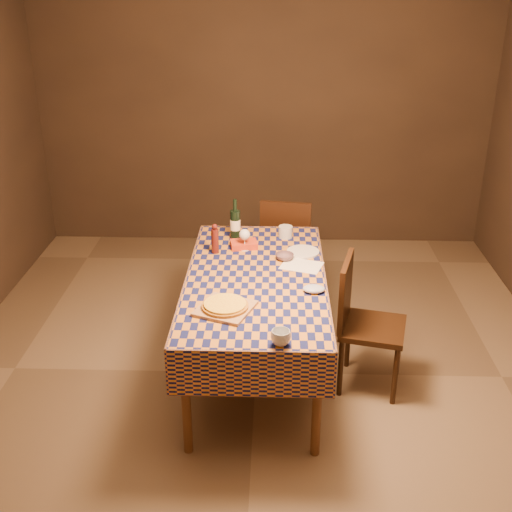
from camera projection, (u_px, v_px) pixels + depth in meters
The scene contains 16 objects.
room at pixel (256, 195), 4.07m from camera, with size 5.00×5.10×2.70m.
dining_table at pixel (256, 287), 4.34m from camera, with size 0.94×1.84×0.77m.
cutting_board at pixel (225, 308), 3.88m from camera, with size 0.31×0.31×0.02m, color #A4784D.
pizza at pixel (225, 305), 3.87m from camera, with size 0.35×0.35×0.03m.
pepper_mill at pixel (215, 239), 4.63m from camera, with size 0.06×0.06×0.22m.
bowl at pixel (285, 257), 4.55m from camera, with size 0.13×0.13×0.04m, color #5D454E.
wine_glass at pixel (245, 235), 4.67m from camera, with size 0.08×0.08×0.16m.
wine_bottle at pixel (235, 224), 4.87m from camera, with size 0.09×0.09×0.31m.
deli_tub at pixel (285, 232), 4.92m from camera, with size 0.11×0.11×0.09m, color silver.
takeout_container at pixel (244, 244), 4.75m from camera, with size 0.19×0.13×0.05m, color red.
white_plate at pixel (303, 252), 4.67m from camera, with size 0.24×0.24×0.01m, color white.
tumbler at pixel (281, 338), 3.51m from camera, with size 0.11×0.11×0.09m, color silver.
flour_patch at pixel (302, 266), 4.46m from camera, with size 0.27×0.21×0.00m, color white.
flour_bag at pixel (314, 289), 4.10m from camera, with size 0.14×0.11×0.04m, color #A0ADCD.
chair_far at pixel (287, 243), 5.46m from camera, with size 0.48×0.48×0.93m.
chair_right at pixel (361, 317), 4.31m from camera, with size 0.51×0.51×0.93m.
Camera 1 is at (0.12, -3.87, 2.67)m, focal length 45.00 mm.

